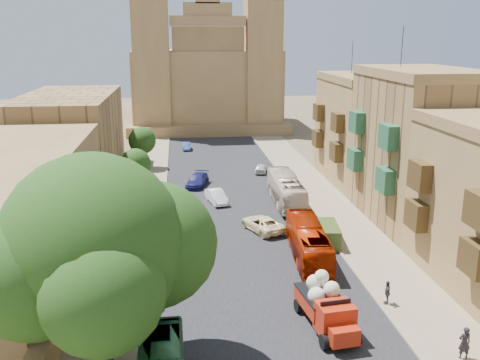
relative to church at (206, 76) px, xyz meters
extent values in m
cube|color=black|center=(0.00, -48.61, -9.51)|extent=(14.00, 140.00, 0.01)
cube|color=#837156|center=(9.50, -48.61, -9.51)|extent=(5.00, 140.00, 0.01)
cube|color=#837156|center=(-9.50, -48.61, -9.51)|extent=(5.00, 140.00, 0.01)
cube|color=#837156|center=(7.00, -48.61, -9.46)|extent=(0.25, 140.00, 0.12)
cube|color=#837156|center=(-7.00, -48.61, -9.46)|extent=(0.25, 140.00, 0.12)
cube|color=#423016|center=(11.55, -71.53, -5.53)|extent=(0.90, 2.20, 2.00)
cube|color=#423016|center=(11.55, -63.69, -5.53)|extent=(0.90, 2.20, 2.00)
cube|color=#423016|center=(11.55, -71.53, -2.59)|extent=(0.90, 2.20, 2.00)
cube|color=#423016|center=(11.55, -63.69, -2.59)|extent=(0.90, 2.20, 2.00)
cube|color=olive|center=(16.00, -53.61, -3.02)|extent=(8.00, 14.00, 13.00)
cube|color=brown|center=(16.00, -53.61, 3.88)|extent=(8.20, 14.00, 0.80)
cylinder|color=black|center=(15.00, -50.81, 6.08)|extent=(0.06, 0.06, 3.60)
cube|color=#225737|center=(11.55, -57.53, -4.58)|extent=(0.90, 2.20, 2.00)
cube|color=#225737|center=(11.55, -49.69, -4.58)|extent=(0.90, 2.20, 2.00)
cube|color=#225737|center=(11.55, -57.53, -0.94)|extent=(0.90, 2.20, 2.00)
cube|color=#225737|center=(11.55, -49.69, -0.94)|extent=(0.90, 2.20, 2.00)
cube|color=olive|center=(16.00, -39.61, -3.77)|extent=(8.00, 14.00, 11.50)
cube|color=brown|center=(16.00, -39.61, 2.38)|extent=(8.20, 14.00, 0.80)
cylinder|color=black|center=(15.00, -36.81, 4.58)|extent=(0.06, 0.06, 3.60)
cube|color=#423016|center=(11.55, -43.53, -5.15)|extent=(0.90, 2.20, 2.00)
cube|color=#423016|center=(11.55, -35.69, -5.15)|extent=(0.90, 2.20, 2.00)
cube|color=#423016|center=(11.55, -43.53, -1.93)|extent=(0.90, 2.20, 2.00)
cube|color=#423016|center=(11.55, -35.69, -1.93)|extent=(0.90, 2.20, 2.00)
cube|color=olive|center=(-12.50, -58.61, -8.62)|extent=(1.00, 40.00, 1.80)
cube|color=brown|center=(-18.00, -60.61, -5.32)|extent=(10.00, 28.00, 8.40)
cube|color=olive|center=(-18.00, -34.61, -4.52)|extent=(10.00, 22.00, 10.00)
cube|color=olive|center=(0.00, 2.39, -2.52)|extent=(26.00, 20.00, 14.00)
cube|color=brown|center=(0.00, -8.11, -8.62)|extent=(28.00, 4.00, 1.80)
cube|color=brown|center=(0.00, -6.41, 0.48)|extent=(12.00, 2.00, 16.00)
cube|color=olive|center=(0.00, -6.41, 9.38)|extent=(12.60, 2.40, 1.60)
cube|color=olive|center=(0.00, -6.41, 11.08)|extent=(8.00, 2.00, 2.40)
cube|color=olive|center=(-9.50, -5.11, 4.98)|extent=(6.00, 6.00, 29.00)
cube|color=olive|center=(9.50, -5.11, 4.98)|extent=(6.00, 6.00, 29.00)
cylinder|color=#37251B|center=(-9.50, -74.61, -7.34)|extent=(1.14, 1.14, 4.35)
sphere|color=#17360E|center=(-9.50, -74.61, -2.42)|extent=(8.70, 8.70, 8.70)
sphere|color=#17360E|center=(-6.75, -73.24, -3.11)|extent=(6.41, 6.41, 6.41)
sphere|color=#17360E|center=(-12.02, -75.64, -3.34)|extent=(5.95, 5.95, 5.95)
sphere|color=#17360E|center=(-8.81, -77.36, -3.56)|extent=(5.49, 5.49, 5.49)
sphere|color=#17360E|center=(-10.76, -72.10, -1.50)|extent=(5.04, 5.04, 5.04)
cylinder|color=#37251B|center=(-10.00, -66.61, -8.28)|extent=(0.44, 0.44, 2.47)
sphere|color=#17360E|center=(-10.00, -66.61, -5.79)|extent=(3.59, 3.59, 3.59)
cylinder|color=#37251B|center=(-10.00, -54.61, -8.28)|extent=(0.44, 0.44, 2.47)
sphere|color=#17360E|center=(-10.00, -54.61, -5.79)|extent=(3.59, 3.59, 3.59)
cylinder|color=#37251B|center=(-10.00, -42.61, -8.39)|extent=(0.44, 0.44, 2.26)
sphere|color=#17360E|center=(-10.00, -42.61, -6.11)|extent=(3.28, 3.28, 3.28)
cylinder|color=#37251B|center=(-10.00, -30.61, -8.32)|extent=(0.44, 0.44, 2.40)
sphere|color=#17360E|center=(-10.00, -30.61, -5.90)|extent=(3.49, 3.49, 3.49)
cube|color=#AF220D|center=(2.74, -70.45, -8.33)|extent=(2.48, 3.63, 0.85)
cube|color=black|center=(2.74, -70.45, -7.86)|extent=(2.54, 3.69, 0.11)
cube|color=#AF220D|center=(3.01, -72.60, -8.24)|extent=(2.17, 1.84, 1.70)
cube|color=#AF220D|center=(3.15, -73.73, -8.62)|extent=(1.74, 1.32, 0.95)
cube|color=black|center=(3.01, -72.60, -7.58)|extent=(1.79, 0.32, 0.85)
cylinder|color=black|center=(2.17, -73.57, -9.09)|extent=(0.43, 0.89, 0.85)
cylinder|color=black|center=(4.05, -73.33, -9.09)|extent=(0.43, 0.89, 0.85)
cylinder|color=black|center=(1.66, -69.44, -9.09)|extent=(0.43, 0.89, 0.85)
cylinder|color=black|center=(3.53, -69.20, -9.09)|extent=(0.43, 0.89, 0.85)
sphere|color=beige|center=(2.34, -71.07, -7.62)|extent=(1.04, 1.04, 1.04)
sphere|color=beige|center=(3.24, -70.67, -7.62)|extent=(1.04, 1.04, 1.04)
sphere|color=beige|center=(2.67, -69.88, -7.62)|extent=(1.04, 1.04, 1.04)
sphere|color=beige|center=(2.35, -70.40, -7.10)|extent=(0.95, 0.95, 0.95)
sphere|color=beige|center=(3.17, -71.25, -7.15)|extent=(0.95, 0.95, 0.95)
sphere|color=beige|center=(2.75, -70.54, -6.68)|extent=(0.85, 0.85, 0.85)
cube|color=#384D1D|center=(6.50, -58.61, -8.70)|extent=(2.19, 4.12, 1.63)
cylinder|color=black|center=(5.56, -59.88, -9.19)|extent=(0.34, 0.68, 0.65)
cylinder|color=black|center=(7.09, -60.07, -9.19)|extent=(0.34, 0.68, 0.65)
cylinder|color=black|center=(5.91, -57.16, -9.19)|extent=(0.34, 0.68, 0.65)
cylinder|color=black|center=(7.44, -57.35, -9.19)|extent=(0.34, 0.68, 0.65)
imported|color=#971B01|center=(4.21, -61.43, -8.16)|extent=(3.03, 9.85, 2.70)
imported|color=beige|center=(5.29, -47.52, -8.06)|extent=(2.68, 10.47, 2.90)
imported|color=teal|center=(-5.00, -63.51, -8.91)|extent=(2.24, 3.81, 1.22)
imported|color=white|center=(-1.71, -46.51, -8.84)|extent=(2.32, 4.29, 1.34)
imported|color=#FFEBB3|center=(1.66, -55.11, -8.85)|extent=(3.86, 5.23, 1.32)
imported|color=navy|center=(-3.39, -39.99, -8.83)|extent=(3.16, 5.07, 1.37)
imported|color=silver|center=(4.73, -34.72, -8.93)|extent=(2.11, 3.64, 1.16)
imported|color=#345296|center=(-4.27, -19.73, -8.97)|extent=(1.33, 3.39, 1.10)
imported|color=black|center=(9.25, -75.26, -8.60)|extent=(0.68, 0.46, 1.84)
imported|color=#3D3E41|center=(7.50, -69.05, -8.73)|extent=(0.63, 0.99, 1.57)
camera|label=1|loc=(-5.37, -98.59, 7.01)|focal=40.00mm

